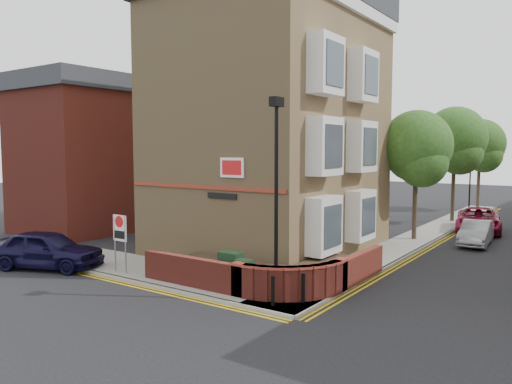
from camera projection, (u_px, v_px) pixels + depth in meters
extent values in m
plane|color=black|center=(213.00, 301.00, 15.84)|extent=(120.00, 120.00, 0.00)
cube|color=gray|center=(168.00, 274.00, 19.05)|extent=(13.00, 3.00, 0.12)
cube|color=gray|center=(425.00, 234.00, 27.77)|extent=(2.00, 32.00, 0.12)
cube|color=gray|center=(138.00, 282.00, 17.83)|extent=(13.00, 0.15, 0.12)
cube|color=gray|center=(444.00, 236.00, 27.20)|extent=(0.15, 32.00, 0.12)
cube|color=gold|center=(132.00, 285.00, 17.63)|extent=(13.00, 0.28, 0.01)
cube|color=gold|center=(448.00, 238.00, 27.06)|extent=(0.28, 32.00, 0.01)
cube|color=#95794F|center=(272.00, 132.00, 23.59)|extent=(8.00, 10.00, 11.00)
cube|color=maroon|center=(202.00, 187.00, 19.68)|extent=(7.80, 0.06, 0.15)
cube|color=white|center=(232.00, 168.00, 18.75)|extent=(1.10, 0.05, 0.75)
cube|color=black|center=(222.00, 196.00, 19.13)|extent=(1.40, 0.04, 0.22)
cylinder|color=black|center=(276.00, 203.00, 15.63)|extent=(0.12, 0.12, 6.00)
cylinder|color=black|center=(276.00, 284.00, 15.86)|extent=(0.20, 0.20, 0.80)
cube|color=black|center=(277.00, 102.00, 15.36)|extent=(0.25, 0.50, 0.30)
cube|color=black|center=(231.00, 269.00, 17.01)|extent=(0.80, 0.45, 1.20)
cube|color=black|center=(244.00, 276.00, 16.31)|extent=(0.55, 0.40, 1.10)
cylinder|color=black|center=(273.00, 291.00, 14.97)|extent=(0.11, 0.11, 0.90)
cylinder|color=black|center=(303.00, 288.00, 15.29)|extent=(0.11, 0.11, 0.90)
cylinder|color=slate|center=(115.00, 243.00, 19.16)|extent=(0.06, 0.06, 2.20)
cylinder|color=slate|center=(125.00, 245.00, 18.82)|extent=(0.06, 0.06, 2.20)
cube|color=white|center=(120.00, 228.00, 18.94)|extent=(0.72, 0.04, 1.00)
cylinder|color=red|center=(119.00, 222.00, 18.89)|extent=(0.44, 0.02, 0.44)
cube|color=maroon|center=(108.00, 162.00, 30.57)|extent=(6.00, 10.00, 8.00)
cube|color=#2D3035|center=(106.00, 88.00, 30.18)|extent=(6.40, 10.40, 1.00)
cylinder|color=#382B1E|center=(415.00, 196.00, 25.93)|extent=(0.24, 0.24, 4.55)
sphere|color=#234C19|center=(416.00, 145.00, 25.70)|extent=(3.64, 3.64, 3.64)
sphere|color=#234C19|center=(422.00, 162.00, 25.30)|extent=(2.60, 2.60, 2.60)
sphere|color=#234C19|center=(413.00, 154.00, 26.24)|extent=(2.86, 2.86, 2.86)
cylinder|color=#382B1E|center=(453.00, 182.00, 32.44)|extent=(0.24, 0.24, 5.04)
sphere|color=#234C19|center=(455.00, 138.00, 32.19)|extent=(4.03, 4.03, 4.03)
sphere|color=#234C19|center=(460.00, 152.00, 31.80)|extent=(2.88, 2.88, 2.88)
sphere|color=#234C19|center=(451.00, 146.00, 32.74)|extent=(3.17, 3.17, 3.17)
cylinder|color=#382B1E|center=(479.00, 178.00, 38.99)|extent=(0.24, 0.24, 4.76)
sphere|color=#234C19|center=(480.00, 144.00, 38.76)|extent=(3.81, 3.81, 3.81)
sphere|color=#234C19|center=(484.00, 155.00, 38.36)|extent=(2.72, 2.72, 2.72)
sphere|color=#234C19|center=(477.00, 150.00, 39.30)|extent=(2.99, 2.99, 2.99)
cylinder|color=black|center=(469.00, 193.00, 34.75)|extent=(0.10, 0.10, 3.20)
imported|color=black|center=(471.00, 163.00, 34.57)|extent=(0.20, 0.16, 1.00)
imported|color=black|center=(46.00, 249.00, 20.09)|extent=(4.93, 3.40, 1.56)
imported|color=#919498|center=(476.00, 233.00, 24.98)|extent=(1.52, 3.79, 1.22)
imported|color=maroon|center=(478.00, 220.00, 28.87)|extent=(3.27, 5.44, 1.41)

